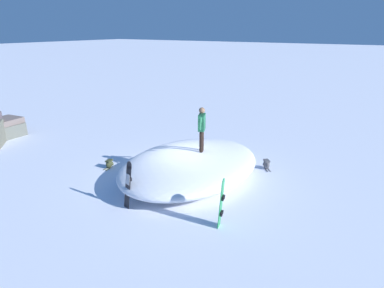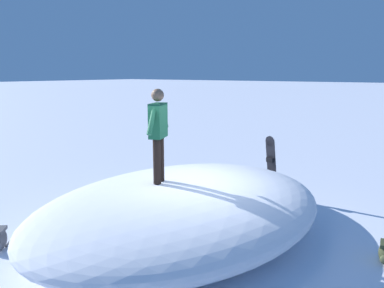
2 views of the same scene
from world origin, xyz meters
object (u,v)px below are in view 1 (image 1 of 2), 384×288
Objects in this scene: snowboarder_standing at (202,126)px; backpack_near at (109,164)px; snowboard_secondary_upright at (222,202)px; snowboard_primary_upright at (128,184)px; backpack_far at (266,164)px.

snowboarder_standing is 3.04× the size of backpack_near.
snowboard_secondary_upright is at bearing 166.93° from backpack_near.
snowboard_secondary_upright is at bearing 130.30° from snowboarder_standing.
snowboard_secondary_upright is (-3.11, -0.55, 0.01)m from snowboard_primary_upright.
backpack_near is 1.08× the size of backpack_far.
snowboard_primary_upright is at bearing 63.62° from backpack_far.
snowboarder_standing is 3.29× the size of backpack_far.
snowboarder_standing is 1.10× the size of snowboard_primary_upright.
backpack_near is (2.92, -1.95, -0.63)m from snowboard_primary_upright.
snowboard_secondary_upright reaches higher than backpack_near.
snowboard_primary_upright reaches higher than backpack_near.
snowboard_secondary_upright reaches higher than backpack_far.
backpack_far is at bearing -84.91° from snowboard_secondary_upright.
backpack_near is at bearing 20.11° from snowboarder_standing.
snowboard_primary_upright is 1.00× the size of snowboard_secondary_upright.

